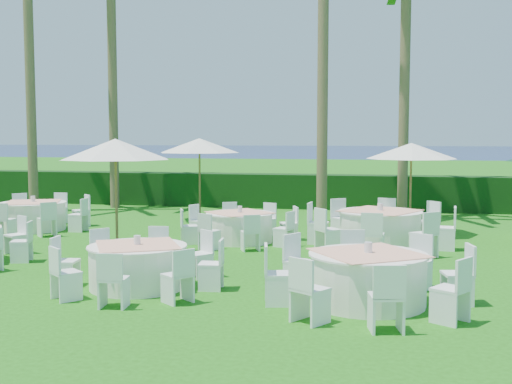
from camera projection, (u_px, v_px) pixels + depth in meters
ground at (134, 279)px, 11.49m from camera, size 120.00×120.00×0.00m
hedge at (266, 191)px, 23.13m from camera, size 34.00×1.00×1.20m
ocean at (368, 151)px, 110.81m from camera, size 260.00×260.00×0.00m
banquet_table_b at (138, 265)px, 10.83m from camera, size 2.93×2.93×0.89m
banquet_table_c at (368, 277)px, 9.76m from camera, size 3.17×3.17×0.96m
banquet_table_d at (33, 215)px, 17.49m from camera, size 3.07×3.07×0.94m
banquet_table_e at (240, 226)px, 15.52m from camera, size 2.80×2.80×0.88m
banquet_table_f at (380, 228)px, 14.85m from camera, size 3.38×3.38×1.01m
umbrella_b at (115, 149)px, 13.45m from camera, size 2.35×2.35×2.51m
umbrella_c at (199, 146)px, 19.34m from camera, size 2.46×2.46×2.49m
umbrella_d at (411, 151)px, 16.63m from camera, size 2.32×2.32×2.38m
palm_a at (29, 45)px, 21.34m from camera, size 4.30×4.34×10.25m
palm_b at (112, 70)px, 22.58m from camera, size 4.17×4.40×8.86m
palm_d at (405, 75)px, 20.00m from camera, size 4.29×4.35×8.04m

